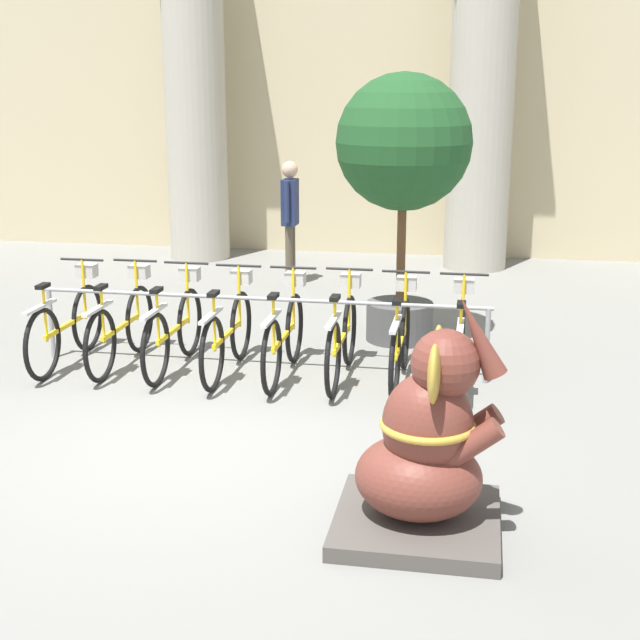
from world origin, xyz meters
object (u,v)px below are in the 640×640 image
object	(u,v)px
bicycle_3	(228,333)
bicycle_5	(342,337)
bicycle_6	(400,341)
bicycle_7	(461,345)
person_pedestrian	(290,211)
bicycle_2	(174,329)
bicycle_1	(122,325)
bicycle_4	(284,335)
elephant_statue	(426,452)
potted_tree	(403,156)
bicycle_0	(67,324)

from	to	relation	value
bicycle_3	bicycle_5	distance (m)	1.15
bicycle_6	bicycle_7	world-z (taller)	same
person_pedestrian	bicycle_2	bearing A→B (deg)	-94.69
bicycle_1	bicycle_4	distance (m)	1.73
bicycle_3	bicycle_5	world-z (taller)	same
elephant_statue	potted_tree	size ratio (longest dim) A/B	0.55
bicycle_0	elephant_statue	bearing A→B (deg)	-37.03
bicycle_7	bicycle_3	bearing A→B (deg)	179.85
bicycle_4	bicycle_1	bearing A→B (deg)	177.99
bicycle_6	potted_tree	xyz separation A→B (m)	(-0.15, 1.49, 1.65)
bicycle_3	potted_tree	xyz separation A→B (m)	(1.58, 1.50, 1.65)
bicycle_1	bicycle_3	size ratio (longest dim) A/B	1.00
bicycle_2	bicycle_5	size ratio (longest dim) A/B	1.00
bicycle_3	bicycle_1	bearing A→B (deg)	176.82
bicycle_3	bicycle_7	xyz separation A→B (m)	(2.31, -0.01, 0.00)
bicycle_2	bicycle_5	distance (m)	1.73
bicycle_4	person_pedestrian	xyz separation A→B (m)	(-0.82, 4.09, 0.65)
bicycle_5	person_pedestrian	size ratio (longest dim) A/B	0.99
person_pedestrian	potted_tree	xyz separation A→B (m)	(1.83, -2.60, 1.00)
bicycle_4	bicycle_5	distance (m)	0.58
bicycle_3	bicycle_4	world-z (taller)	same
bicycle_1	bicycle_5	world-z (taller)	same
bicycle_3	potted_tree	distance (m)	2.74
bicycle_6	potted_tree	size ratio (longest dim) A/B	0.59
bicycle_3	person_pedestrian	distance (m)	4.16
bicycle_4	bicycle_3	bearing A→B (deg)	-179.68
bicycle_7	potted_tree	distance (m)	2.35
bicycle_3	bicycle_6	size ratio (longest dim) A/B	1.00
bicycle_2	person_pedestrian	distance (m)	4.13
bicycle_0	bicycle_7	xyz separation A→B (m)	(4.04, -0.02, 0.00)
bicycle_3	bicycle_7	world-z (taller)	same
bicycle_4	potted_tree	distance (m)	2.45
bicycle_1	person_pedestrian	xyz separation A→B (m)	(0.91, 4.03, 0.65)
bicycle_1	person_pedestrian	distance (m)	4.19
bicycle_2	bicycle_3	xyz separation A→B (m)	(0.58, -0.04, 0.00)
bicycle_0	person_pedestrian	distance (m)	4.40
elephant_statue	potted_tree	xyz separation A→B (m)	(-0.58, 4.43, 1.52)
bicycle_4	bicycle_6	xyz separation A→B (m)	(1.15, 0.00, 0.00)
bicycle_7	bicycle_4	bearing A→B (deg)	179.69
elephant_statue	bicycle_5	bearing A→B (deg)	108.84
bicycle_0	bicycle_3	world-z (taller)	same
bicycle_1	bicycle_7	size ratio (longest dim) A/B	1.00
bicycle_4	bicycle_0	bearing A→B (deg)	179.86
bicycle_4	bicycle_5	bearing A→B (deg)	3.07
potted_tree	person_pedestrian	bearing A→B (deg)	125.12
bicycle_4	elephant_statue	distance (m)	3.34
potted_tree	bicycle_7	bearing A→B (deg)	-64.30
bicycle_2	bicycle_6	size ratio (longest dim) A/B	1.00
bicycle_2	bicycle_3	distance (m)	0.58
bicycle_3	person_pedestrian	size ratio (longest dim) A/B	0.99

